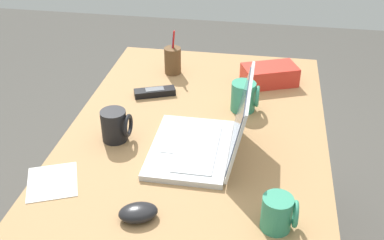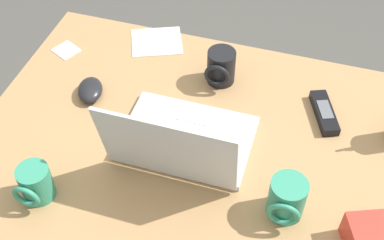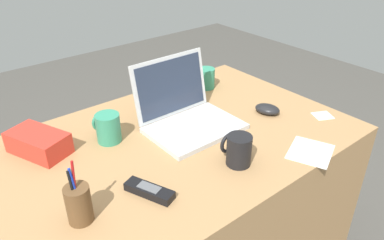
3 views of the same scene
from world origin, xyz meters
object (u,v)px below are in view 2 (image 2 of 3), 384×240
laptop (181,142)px  coffee_mug_white (287,199)px  cordless_phone (324,113)px  coffee_mug_tall (221,67)px  computer_mouse (90,90)px  coffee_mug_spare (35,184)px

laptop → coffee_mug_white: (-0.27, 0.09, 0.00)m
coffee_mug_white → cordless_phone: 0.33m
coffee_mug_tall → coffee_mug_white: bearing=123.5°
coffee_mug_tall → cordless_phone: 0.31m
laptop → coffee_mug_tall: bearing=-94.8°
coffee_mug_tall → laptop: bearing=85.2°
laptop → computer_mouse: (0.30, -0.13, -0.03)m
coffee_mug_white → coffee_mug_spare: bearing=12.5°
laptop → coffee_mug_spare: 0.35m
coffee_mug_tall → coffee_mug_spare: (0.30, 0.50, -0.00)m
computer_mouse → coffee_mug_white: size_ratio=0.96×
laptop → coffee_mug_spare: laptop is taller
coffee_mug_spare → cordless_phone: coffee_mug_spare is taller
coffee_mug_tall → coffee_mug_spare: size_ratio=1.10×
laptop → coffee_mug_spare: (0.28, 0.21, -0.00)m
laptop → coffee_mug_tall: size_ratio=3.26×
computer_mouse → laptop: bearing=136.1°
coffee_mug_spare → cordless_phone: (-0.60, -0.45, -0.03)m
coffee_mug_white → cordless_phone: coffee_mug_white is taller
coffee_mug_white → coffee_mug_tall: size_ratio=1.02×
computer_mouse → coffee_mug_spare: coffee_mug_spare is taller
cordless_phone → laptop: bearing=36.1°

